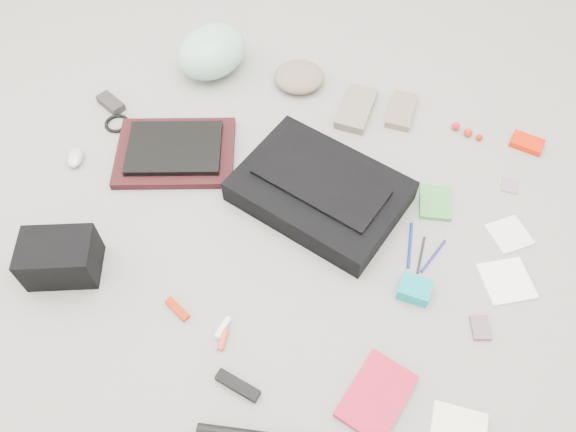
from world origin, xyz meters
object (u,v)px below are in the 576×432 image
(camera_bag, at_px, (60,258))
(bike_helmet, at_px, (212,51))
(laptop, at_px, (174,148))
(book_red, at_px, (377,396))
(accordion_wallet, at_px, (414,290))
(messenger_bag, at_px, (320,191))

(camera_bag, bearing_deg, bike_helmet, 64.36)
(laptop, height_order, bike_helmet, bike_helmet)
(book_red, bearing_deg, laptop, 160.66)
(book_red, distance_m, accordion_wallet, 0.33)
(laptop, relative_size, camera_bag, 1.51)
(camera_bag, bearing_deg, book_red, -25.88)
(camera_bag, bearing_deg, messenger_bag, 16.08)
(bike_helmet, relative_size, book_red, 1.36)
(camera_bag, height_order, accordion_wallet, camera_bag)
(messenger_bag, xyz_separation_m, accordion_wallet, (0.36, -0.23, -0.02))
(messenger_bag, bearing_deg, book_red, -43.75)
(book_red, relative_size, accordion_wallet, 2.33)
(laptop, xyz_separation_m, book_red, (0.85, -0.57, -0.03))
(accordion_wallet, bearing_deg, messenger_bag, 148.24)
(messenger_bag, height_order, bike_helmet, bike_helmet)
(bike_helmet, bearing_deg, messenger_bag, -18.18)
(laptop, xyz_separation_m, bike_helmet, (-0.05, 0.44, 0.05))
(book_red, bearing_deg, accordion_wallet, 100.00)
(messenger_bag, distance_m, bike_helmet, 0.73)
(bike_helmet, bearing_deg, camera_bag, -72.97)
(bike_helmet, height_order, camera_bag, bike_helmet)
(laptop, height_order, accordion_wallet, laptop)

